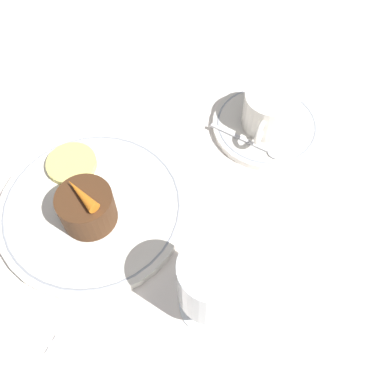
% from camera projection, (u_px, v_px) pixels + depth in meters
% --- Properties ---
extents(ground_plane, '(3.00, 3.00, 0.00)m').
position_uv_depth(ground_plane, '(115.00, 212.00, 0.59)').
color(ground_plane, white).
extents(dinner_plate, '(0.25, 0.25, 0.01)m').
position_uv_depth(dinner_plate, '(93.00, 208.00, 0.59)').
color(dinner_plate, white).
rests_on(dinner_plate, ground_plane).
extents(saucer, '(0.16, 0.16, 0.01)m').
position_uv_depth(saucer, '(266.00, 125.00, 0.66)').
color(saucer, white).
rests_on(saucer, ground_plane).
extents(coffee_cup, '(0.10, 0.08, 0.06)m').
position_uv_depth(coffee_cup, '(270.00, 109.00, 0.64)').
color(coffee_cup, white).
rests_on(coffee_cup, saucer).
extents(spoon, '(0.03, 0.11, 0.00)m').
position_uv_depth(spoon, '(254.00, 145.00, 0.64)').
color(spoon, silver).
rests_on(spoon, saucer).
extents(wine_glass, '(0.07, 0.07, 0.12)m').
position_uv_depth(wine_glass, '(212.00, 283.00, 0.47)').
color(wine_glass, silver).
rests_on(wine_glass, ground_plane).
extents(fork, '(0.02, 0.18, 0.01)m').
position_uv_depth(fork, '(38.00, 338.00, 0.51)').
color(fork, silver).
rests_on(fork, ground_plane).
extents(dessert_cake, '(0.07, 0.07, 0.05)m').
position_uv_depth(dessert_cake, '(87.00, 208.00, 0.55)').
color(dessert_cake, '#4C2D19').
rests_on(dessert_cake, dinner_plate).
extents(carrot_garnish, '(0.03, 0.05, 0.01)m').
position_uv_depth(carrot_garnish, '(81.00, 194.00, 0.53)').
color(carrot_garnish, orange).
rests_on(carrot_garnish, dessert_cake).
extents(pineapple_slice, '(0.07, 0.07, 0.01)m').
position_uv_depth(pineapple_slice, '(72.00, 164.00, 0.61)').
color(pineapple_slice, '#EFE075').
rests_on(pineapple_slice, dinner_plate).
extents(chocolate_truffle, '(0.02, 0.02, 0.02)m').
position_uv_depth(chocolate_truffle, '(196.00, 261.00, 0.55)').
color(chocolate_truffle, black).
rests_on(chocolate_truffle, ground_plane).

